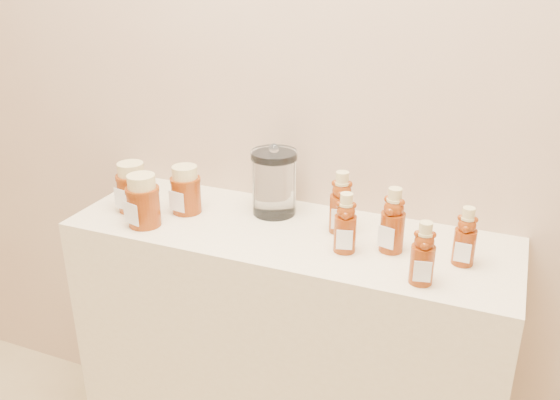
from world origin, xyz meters
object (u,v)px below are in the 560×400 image
at_px(display_table, 287,366).
at_px(bear_bottle_back_left, 341,198).
at_px(bear_bottle_front_left, 346,219).
at_px(glass_canister, 274,180).
at_px(honey_jar_left, 132,187).

relative_size(display_table, bear_bottle_back_left, 6.30).
bearing_deg(bear_bottle_front_left, bear_bottle_back_left, 98.27).
distance_m(bear_bottle_back_left, bear_bottle_front_left, 0.11).
bearing_deg(display_table, glass_canister, 130.10).
bearing_deg(bear_bottle_back_left, display_table, -169.61).
relative_size(bear_bottle_front_left, honey_jar_left, 1.22).
bearing_deg(display_table, bear_bottle_back_left, 21.76).
bearing_deg(glass_canister, honey_jar_left, -160.44).
distance_m(bear_bottle_back_left, honey_jar_left, 0.60).
height_order(honey_jar_left, glass_canister, glass_canister).
relative_size(bear_bottle_back_left, glass_canister, 0.95).
height_order(bear_bottle_back_left, glass_canister, glass_canister).
distance_m(bear_bottle_front_left, honey_jar_left, 0.63).
bearing_deg(display_table, honey_jar_left, -174.93).
height_order(display_table, glass_canister, glass_canister).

